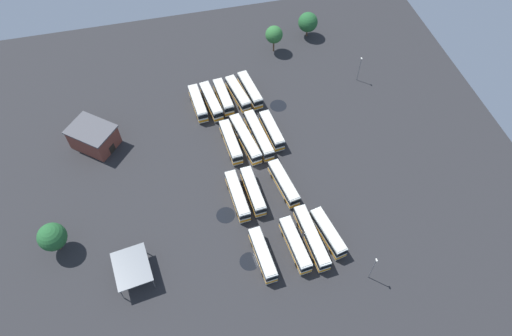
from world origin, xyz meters
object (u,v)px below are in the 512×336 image
at_px(tree_northwest, 52,237).
at_px(bus_row3_slot4, 328,233).
at_px(bus_row1_slot3, 259,135).
at_px(bus_row0_slot1, 211,101).
at_px(lamp_post_far_corner, 359,68).
at_px(bus_row0_slot3, 238,94).
at_px(maintenance_shelter, 132,267).
at_px(tree_northeast, 308,22).
at_px(bus_row0_slot0, 198,103).
at_px(bus_row3_slot2, 295,245).
at_px(bus_row0_slot4, 250,90).
at_px(bus_row2_slot1, 253,191).
at_px(bus_row1_slot2, 245,139).
at_px(depot_building, 94,137).
at_px(bus_row1_slot1, 231,142).
at_px(tree_north_edge, 274,35).
at_px(bus_row2_slot0, 237,196).
at_px(bus_row1_slot4, 272,131).
at_px(bus_row0_slot2, 223,97).
at_px(bus_row3_slot0, 263,255).
at_px(lamp_post_mid_lot, 373,268).
at_px(bus_row2_slot3, 284,183).
at_px(bus_row3_slot3, 311,237).

bearing_deg(tree_northwest, bus_row3_slot4, 79.02).
relative_size(bus_row1_slot3, bus_row3_slot4, 1.27).
bearing_deg(bus_row3_slot4, bus_row0_slot1, -158.83).
xyz_separation_m(bus_row1_slot3, lamp_post_far_corner, (-14.11, 30.39, 2.21)).
distance_m(bus_row0_slot3, maintenance_shelter, 51.60).
height_order(lamp_post_far_corner, tree_northeast, tree_northeast).
relative_size(bus_row0_slot3, tree_northwest, 1.46).
relative_size(bus_row0_slot0, bus_row3_slot2, 0.92).
height_order(bus_row0_slot4, bus_row1_slot3, same).
bearing_deg(bus_row3_slot2, bus_row2_slot1, -160.15).
height_order(bus_row1_slot2, depot_building, depot_building).
height_order(bus_row0_slot1, depot_building, depot_building).
height_order(bus_row1_slot1, tree_north_edge, tree_north_edge).
xyz_separation_m(bus_row1_slot2, bus_row3_slot2, (29.20, 3.56, -0.00)).
height_order(bus_row2_slot0, lamp_post_far_corner, lamp_post_far_corner).
bearing_deg(maintenance_shelter, bus_row2_slot1, 114.93).
bearing_deg(bus_row0_slot4, bus_row1_slot2, -17.13).
relative_size(bus_row2_slot1, tree_northwest, 1.48).
relative_size(bus_row0_slot4, bus_row1_slot3, 0.83).
bearing_deg(bus_row1_slot4, maintenance_shelter, -51.17).
height_order(bus_row0_slot2, bus_row0_slot3, same).
xyz_separation_m(bus_row0_slot2, bus_row2_slot1, (29.49, 0.66, 0.00)).
distance_m(bus_row3_slot0, tree_northwest, 41.17).
distance_m(bus_row0_slot2, lamp_post_mid_lot, 56.18).
bearing_deg(tree_northwest, bus_row2_slot3, 94.21).
relative_size(bus_row0_slot0, bus_row3_slot0, 0.98).
bearing_deg(bus_row0_slot4, lamp_post_far_corner, 87.88).
bearing_deg(depot_building, bus_row2_slot1, 55.02).
bearing_deg(bus_row2_slot1, bus_row1_slot3, 161.89).
bearing_deg(bus_row0_slot1, bus_row2_slot1, 7.74).
height_order(bus_row3_slot4, tree_northeast, tree_northeast).
xyz_separation_m(bus_row2_slot0, maintenance_shelter, (11.99, -23.11, 1.71)).
distance_m(bus_row1_slot2, lamp_post_mid_lot, 41.61).
xyz_separation_m(bus_row0_slot1, depot_building, (5.82, -28.84, 0.96)).
bearing_deg(bus_row1_slot3, tree_northeast, 146.75).
relative_size(bus_row0_slot0, lamp_post_mid_lot, 1.39).
distance_m(bus_row0_slot1, lamp_post_far_corner, 39.31).
xyz_separation_m(bus_row0_slot0, lamp_post_far_corner, (-0.47, 42.60, 2.21)).
xyz_separation_m(bus_row0_slot2, bus_row2_slot3, (29.07, 7.63, 0.00)).
xyz_separation_m(bus_row3_slot2, bus_row3_slot4, (-0.96, 7.22, -0.00)).
distance_m(bus_row1_slot3, tree_northeast, 41.91).
bearing_deg(tree_northeast, tree_north_edge, -69.14).
distance_m(bus_row0_slot4, bus_row2_slot1, 31.00).
bearing_deg(bus_row3_slot3, lamp_post_far_corner, 148.31).
relative_size(bus_row0_slot1, bus_row3_slot0, 1.06).
relative_size(bus_row3_slot0, bus_row3_slot4, 1.00).
bearing_deg(depot_building, bus_row2_slot3, 60.48).
bearing_deg(bus_row3_slot3, bus_row1_slot4, -178.98).
bearing_deg(bus_row0_slot0, depot_building, -77.00).
height_order(bus_row0_slot2, maintenance_shelter, maintenance_shelter).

